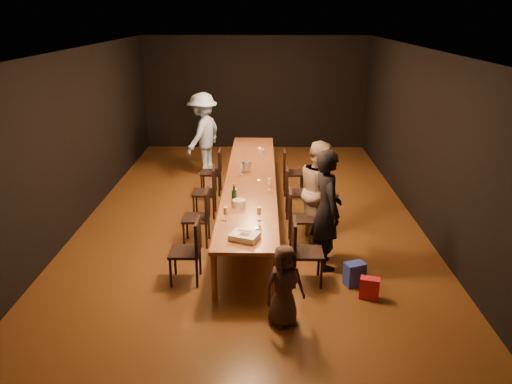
{
  "coord_description": "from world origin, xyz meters",
  "views": [
    {
      "loc": [
        0.23,
        -8.59,
        3.59
      ],
      "look_at": [
        0.12,
        -1.47,
        1.0
      ],
      "focal_mm": 35.0,
      "sensor_mm": 36.0,
      "label": 1
    }
  ],
  "objects_px": {
    "table": "(251,180)",
    "chair_right_0": "(308,252)",
    "chair_right_2": "(297,192)",
    "champagne_bottle": "(234,193)",
    "child": "(284,286)",
    "ice_bucket": "(246,166)",
    "chair_right_1": "(302,218)",
    "birthday_cake": "(245,236)",
    "plate_stack": "(239,203)",
    "chair_left_0": "(185,251)",
    "chair_right_3": "(293,172)",
    "chair_left_1": "(196,217)",
    "chair_left_2": "(204,192)",
    "woman_birthday": "(327,210)",
    "man_blue": "(203,134)",
    "chair_left_3": "(211,172)",
    "woman_tan": "(319,190)"
  },
  "relations": [
    {
      "from": "chair_left_0",
      "to": "chair_left_3",
      "type": "bearing_deg",
      "value": 0.0
    },
    {
      "from": "chair_left_0",
      "to": "ice_bucket",
      "type": "relative_size",
      "value": 4.8
    },
    {
      "from": "chair_right_0",
      "to": "chair_right_1",
      "type": "bearing_deg",
      "value": 180.0
    },
    {
      "from": "child",
      "to": "plate_stack",
      "type": "distance_m",
      "value": 2.06
    },
    {
      "from": "chair_left_1",
      "to": "birthday_cake",
      "type": "bearing_deg",
      "value": -149.12
    },
    {
      "from": "chair_right_3",
      "to": "ice_bucket",
      "type": "xyz_separation_m",
      "value": [
        -0.94,
        -0.83,
        0.38
      ]
    },
    {
      "from": "chair_right_0",
      "to": "chair_right_3",
      "type": "relative_size",
      "value": 1.0
    },
    {
      "from": "woman_birthday",
      "to": "birthday_cake",
      "type": "height_order",
      "value": "woman_birthday"
    },
    {
      "from": "woman_tan",
      "to": "ice_bucket",
      "type": "xyz_separation_m",
      "value": [
        -1.24,
        1.26,
        0.02
      ]
    },
    {
      "from": "chair_right_2",
      "to": "champagne_bottle",
      "type": "distance_m",
      "value": 1.75
    },
    {
      "from": "chair_right_2",
      "to": "plate_stack",
      "type": "xyz_separation_m",
      "value": [
        -0.99,
        -1.45,
        0.34
      ]
    },
    {
      "from": "chair_right_1",
      "to": "table",
      "type": "bearing_deg",
      "value": -144.69
    },
    {
      "from": "chair_right_2",
      "to": "ice_bucket",
      "type": "distance_m",
      "value": 1.08
    },
    {
      "from": "plate_stack",
      "to": "champagne_bottle",
      "type": "bearing_deg",
      "value": 119.53
    },
    {
      "from": "chair_right_0",
      "to": "chair_right_1",
      "type": "relative_size",
      "value": 1.0
    },
    {
      "from": "chair_right_0",
      "to": "chair_left_0",
      "type": "bearing_deg",
      "value": -90.0
    },
    {
      "from": "plate_stack",
      "to": "chair_left_0",
      "type": "bearing_deg",
      "value": -126.85
    },
    {
      "from": "chair_left_3",
      "to": "ice_bucket",
      "type": "height_order",
      "value": "ice_bucket"
    },
    {
      "from": "chair_right_1",
      "to": "child",
      "type": "height_order",
      "value": "child"
    },
    {
      "from": "chair_left_1",
      "to": "ice_bucket",
      "type": "bearing_deg",
      "value": -25.92
    },
    {
      "from": "chair_left_2",
      "to": "plate_stack",
      "type": "bearing_deg",
      "value": -154.0
    },
    {
      "from": "chair_left_2",
      "to": "champagne_bottle",
      "type": "height_order",
      "value": "champagne_bottle"
    },
    {
      "from": "chair_right_2",
      "to": "birthday_cake",
      "type": "distance_m",
      "value": 2.76
    },
    {
      "from": "chair_left_0",
      "to": "chair_left_1",
      "type": "relative_size",
      "value": 1.0
    },
    {
      "from": "table",
      "to": "woman_birthday",
      "type": "relative_size",
      "value": 3.35
    },
    {
      "from": "plate_stack",
      "to": "chair_right_0",
      "type": "bearing_deg",
      "value": -43.68
    },
    {
      "from": "chair_right_2",
      "to": "chair_left_0",
      "type": "distance_m",
      "value": 2.94
    },
    {
      "from": "chair_right_2",
      "to": "chair_left_1",
      "type": "xyz_separation_m",
      "value": [
        -1.7,
        -1.2,
        0.0
      ]
    },
    {
      "from": "chair_left_3",
      "to": "woman_tan",
      "type": "xyz_separation_m",
      "value": [
        2.0,
        -2.08,
        0.36
      ]
    },
    {
      "from": "chair_right_1",
      "to": "woman_tan",
      "type": "xyz_separation_m",
      "value": [
        0.3,
        0.32,
        0.36
      ]
    },
    {
      "from": "child",
      "to": "ice_bucket",
      "type": "distance_m",
      "value": 3.82
    },
    {
      "from": "chair_left_1",
      "to": "chair_left_2",
      "type": "bearing_deg",
      "value": 0.0
    },
    {
      "from": "woman_birthday",
      "to": "man_blue",
      "type": "distance_m",
      "value": 5.02
    },
    {
      "from": "chair_right_1",
      "to": "ice_bucket",
      "type": "height_order",
      "value": "ice_bucket"
    },
    {
      "from": "birthday_cake",
      "to": "ice_bucket",
      "type": "distance_m",
      "value": 2.98
    },
    {
      "from": "man_blue",
      "to": "plate_stack",
      "type": "height_order",
      "value": "man_blue"
    },
    {
      "from": "chair_right_1",
      "to": "chair_left_1",
      "type": "xyz_separation_m",
      "value": [
        -1.7,
        0.0,
        0.0
      ]
    },
    {
      "from": "chair_right_3",
      "to": "chair_left_2",
      "type": "height_order",
      "value": "same"
    },
    {
      "from": "chair_right_1",
      "to": "birthday_cake",
      "type": "distance_m",
      "value": 1.68
    },
    {
      "from": "birthday_cake",
      "to": "plate_stack",
      "type": "xyz_separation_m",
      "value": [
        -0.13,
        1.15,
        0.02
      ]
    },
    {
      "from": "child",
      "to": "ice_bucket",
      "type": "height_order",
      "value": "child"
    },
    {
      "from": "chair_left_1",
      "to": "woman_tan",
      "type": "distance_m",
      "value": 2.06
    },
    {
      "from": "chair_left_2",
      "to": "chair_left_1",
      "type": "bearing_deg",
      "value": -180.0
    },
    {
      "from": "plate_stack",
      "to": "man_blue",
      "type": "bearing_deg",
      "value": 104.18
    },
    {
      "from": "table",
      "to": "chair_right_0",
      "type": "xyz_separation_m",
      "value": [
        0.85,
        -2.4,
        -0.24
      ]
    },
    {
      "from": "chair_right_2",
      "to": "chair_left_0",
      "type": "height_order",
      "value": "same"
    },
    {
      "from": "birthday_cake",
      "to": "chair_right_3",
      "type": "bearing_deg",
      "value": 98.43
    },
    {
      "from": "woman_tan",
      "to": "child",
      "type": "height_order",
      "value": "woman_tan"
    },
    {
      "from": "plate_stack",
      "to": "champagne_bottle",
      "type": "height_order",
      "value": "champagne_bottle"
    },
    {
      "from": "chair_left_2",
      "to": "birthday_cake",
      "type": "distance_m",
      "value": 2.76
    }
  ]
}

